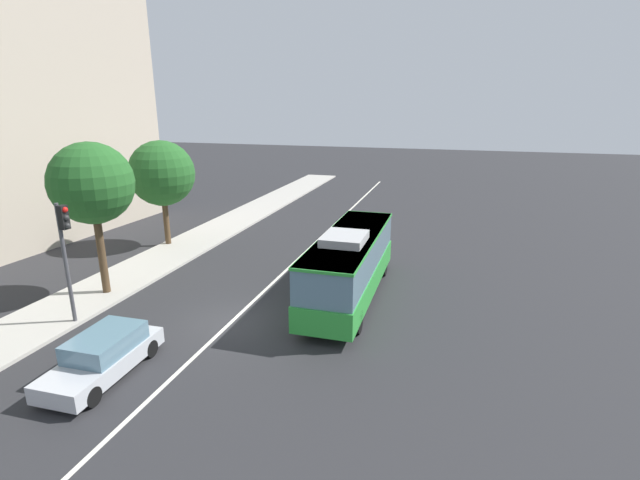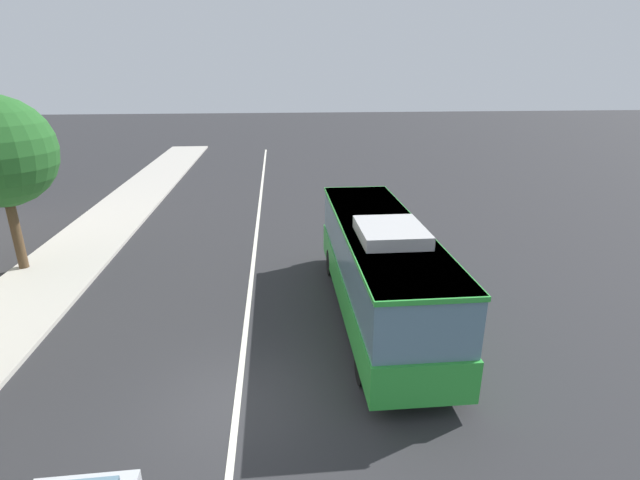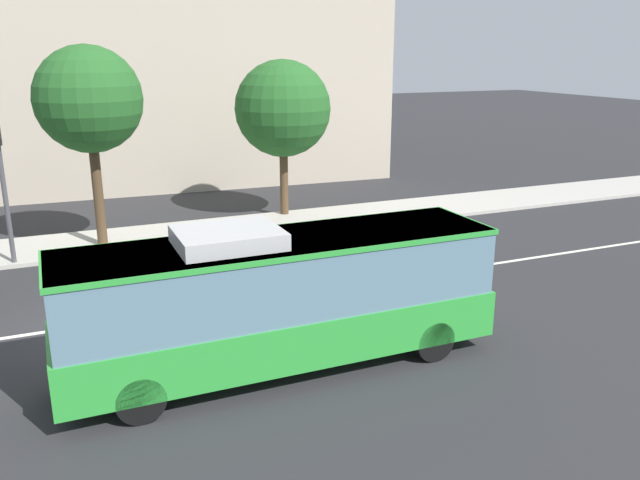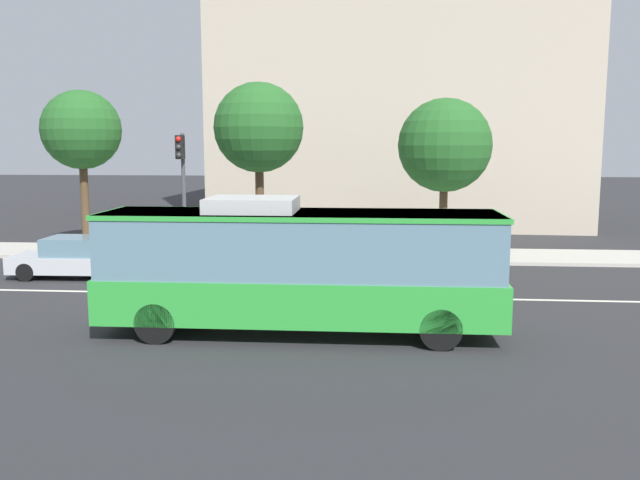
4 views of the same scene
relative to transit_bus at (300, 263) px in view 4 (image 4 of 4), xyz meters
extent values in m
plane|color=#28282B|center=(-3.97, 4.22, -1.81)|extent=(160.00, 160.00, 0.00)
cube|color=#B2ADA3|center=(-3.97, 11.93, -1.74)|extent=(80.00, 3.54, 0.14)
cube|color=silver|center=(-3.97, 4.22, -1.80)|extent=(76.00, 0.16, 0.01)
cube|color=green|center=(0.02, 0.00, -0.83)|extent=(10.01, 2.55, 1.10)
cube|color=slate|center=(0.02, 0.00, 0.50)|extent=(9.81, 2.47, 1.58)
cube|color=green|center=(0.02, 0.00, 1.23)|extent=(9.91, 2.53, 0.12)
cube|color=#B2B2B2|center=(-1.18, -0.01, 1.47)|extent=(2.21, 1.81, 0.36)
cylinder|color=black|center=(3.42, 1.12, -1.31)|extent=(1.00, 0.31, 1.00)
cylinder|color=black|center=(3.43, -1.08, -1.31)|extent=(1.00, 0.31, 1.00)
cylinder|color=black|center=(-3.38, 1.08, -1.31)|extent=(1.00, 0.31, 1.00)
cylinder|color=black|center=(-3.37, -1.12, -1.31)|extent=(1.00, 0.31, 1.00)
cube|color=#B7BABF|center=(-8.85, 6.53, -1.29)|extent=(4.55, 1.92, 0.60)
cube|color=slate|center=(-8.60, 6.54, -0.67)|extent=(2.56, 1.72, 0.64)
cylinder|color=black|center=(-10.33, 5.69, -1.49)|extent=(0.65, 0.24, 0.64)
cylinder|color=black|center=(-10.37, 7.29, -1.49)|extent=(0.65, 0.24, 0.64)
cylinder|color=black|center=(-7.33, 5.77, -1.49)|extent=(0.65, 0.24, 0.64)
cylinder|color=black|center=(-7.37, 7.37, -1.49)|extent=(0.65, 0.24, 0.64)
cylinder|color=#47474C|center=(-5.98, 10.48, 0.79)|extent=(0.16, 0.16, 5.20)
cube|color=black|center=(-6.00, 10.20, 2.84)|extent=(0.34, 0.31, 0.96)
sphere|color=red|center=(-6.01, 10.05, 3.16)|extent=(0.22, 0.22, 0.22)
sphere|color=#2D2D2D|center=(-6.01, 10.05, 2.84)|extent=(0.22, 0.22, 0.22)
sphere|color=#2D2D2D|center=(-6.01, 10.05, 2.52)|extent=(0.22, 0.22, 0.22)
cylinder|color=#4C3823|center=(4.87, 13.25, -0.21)|extent=(0.36, 0.36, 3.19)
sphere|color=#235B23|center=(4.87, 13.25, 2.91)|extent=(4.07, 4.07, 4.07)
cylinder|color=#4C3823|center=(-11.21, 12.70, 0.23)|extent=(0.36, 0.36, 4.09)
sphere|color=#235B23|center=(-11.21, 12.70, 3.60)|extent=(3.51, 3.51, 3.51)
cylinder|color=#4C3823|center=(-2.99, 11.41, 0.22)|extent=(0.36, 0.36, 4.05)
sphere|color=#235B23|center=(-2.99, 11.41, 3.65)|extent=(3.74, 3.74, 3.74)
cube|color=#B7A893|center=(3.33, 28.25, 10.09)|extent=(21.95, 17.86, 23.80)
cube|color=slate|center=(13.95, 27.76, 0.30)|extent=(0.79, 15.19, 1.50)
cube|color=slate|center=(13.95, 27.76, 3.70)|extent=(0.79, 15.19, 1.50)
cube|color=slate|center=(13.95, 27.76, 7.10)|extent=(0.79, 15.19, 1.50)
cube|color=slate|center=(13.95, 27.76, 10.50)|extent=(0.79, 15.19, 1.50)
camera|label=1|loc=(-20.10, -4.53, 7.18)|focal=26.07mm
camera|label=2|loc=(-13.36, 3.07, 5.75)|focal=26.49mm
camera|label=3|loc=(-4.53, -12.94, 5.33)|focal=36.29mm
camera|label=4|loc=(1.87, -16.34, 2.96)|focal=37.42mm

